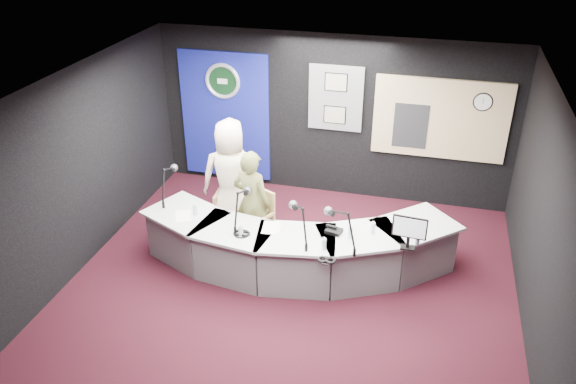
% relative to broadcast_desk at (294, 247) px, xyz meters
% --- Properties ---
extents(ground, '(6.00, 6.00, 0.00)m').
position_rel_broadcast_desk_xyz_m(ground, '(0.05, -0.55, -0.38)').
color(ground, black).
rests_on(ground, ground).
extents(ceiling, '(6.00, 6.00, 0.02)m').
position_rel_broadcast_desk_xyz_m(ceiling, '(0.05, -0.55, 2.42)').
color(ceiling, silver).
rests_on(ceiling, ground).
extents(wall_back, '(6.00, 0.02, 2.80)m').
position_rel_broadcast_desk_xyz_m(wall_back, '(0.05, 2.45, 1.02)').
color(wall_back, black).
rests_on(wall_back, ground).
extents(wall_front, '(6.00, 0.02, 2.80)m').
position_rel_broadcast_desk_xyz_m(wall_front, '(0.05, -3.55, 1.02)').
color(wall_front, black).
rests_on(wall_front, ground).
extents(wall_left, '(0.02, 6.00, 2.80)m').
position_rel_broadcast_desk_xyz_m(wall_left, '(-2.95, -0.55, 1.02)').
color(wall_left, black).
rests_on(wall_left, ground).
extents(wall_right, '(0.02, 6.00, 2.80)m').
position_rel_broadcast_desk_xyz_m(wall_right, '(3.05, -0.55, 1.02)').
color(wall_right, black).
rests_on(wall_right, ground).
extents(broadcast_desk, '(4.50, 1.90, 0.75)m').
position_rel_broadcast_desk_xyz_m(broadcast_desk, '(0.00, 0.00, 0.00)').
color(broadcast_desk, '#B0B3B5').
rests_on(broadcast_desk, ground).
extents(backdrop_panel, '(1.60, 0.05, 2.30)m').
position_rel_broadcast_desk_xyz_m(backdrop_panel, '(-1.85, 2.42, 0.88)').
color(backdrop_panel, navy).
rests_on(backdrop_panel, wall_back).
extents(agency_seal, '(0.63, 0.07, 0.63)m').
position_rel_broadcast_desk_xyz_m(agency_seal, '(-1.85, 2.38, 1.52)').
color(agency_seal, silver).
rests_on(agency_seal, backdrop_panel).
extents(seal_center, '(0.48, 0.01, 0.48)m').
position_rel_broadcast_desk_xyz_m(seal_center, '(-1.85, 2.38, 1.52)').
color(seal_center, black).
rests_on(seal_center, backdrop_panel).
extents(pinboard, '(0.90, 0.04, 1.10)m').
position_rel_broadcast_desk_xyz_m(pinboard, '(0.10, 2.42, 1.38)').
color(pinboard, slate).
rests_on(pinboard, wall_back).
extents(framed_photo_upper, '(0.34, 0.02, 0.27)m').
position_rel_broadcast_desk_xyz_m(framed_photo_upper, '(0.10, 2.39, 1.65)').
color(framed_photo_upper, gray).
rests_on(framed_photo_upper, pinboard).
extents(framed_photo_lower, '(0.34, 0.02, 0.27)m').
position_rel_broadcast_desk_xyz_m(framed_photo_lower, '(0.10, 2.39, 1.09)').
color(framed_photo_lower, gray).
rests_on(framed_photo_lower, pinboard).
extents(booth_window_frame, '(2.12, 0.06, 1.32)m').
position_rel_broadcast_desk_xyz_m(booth_window_frame, '(1.80, 2.42, 1.18)').
color(booth_window_frame, '#CDB380').
rests_on(booth_window_frame, wall_back).
extents(booth_glow, '(2.00, 0.02, 1.20)m').
position_rel_broadcast_desk_xyz_m(booth_glow, '(1.80, 2.41, 1.18)').
color(booth_glow, '#FFD9A1').
rests_on(booth_glow, booth_window_frame).
extents(equipment_rack, '(0.55, 0.02, 0.75)m').
position_rel_broadcast_desk_xyz_m(equipment_rack, '(1.35, 2.39, 1.03)').
color(equipment_rack, black).
rests_on(equipment_rack, booth_window_frame).
extents(wall_clock, '(0.28, 0.01, 0.28)m').
position_rel_broadcast_desk_xyz_m(wall_clock, '(2.40, 2.39, 1.52)').
color(wall_clock, white).
rests_on(wall_clock, booth_window_frame).
extents(armchair_left, '(0.64, 0.64, 1.05)m').
position_rel_broadcast_desk_xyz_m(armchair_left, '(-1.19, 0.82, 0.15)').
color(armchair_left, '#AE864F').
rests_on(armchair_left, ground).
extents(armchair_right, '(0.78, 0.78, 1.03)m').
position_rel_broadcast_desk_xyz_m(armchair_right, '(-0.71, 0.32, 0.14)').
color(armchair_right, '#AE864F').
rests_on(armchair_right, ground).
extents(draped_jacket, '(0.51, 0.14, 0.70)m').
position_rel_broadcast_desk_xyz_m(draped_jacket, '(-1.19, 1.07, 0.24)').
color(draped_jacket, slate).
rests_on(draped_jacket, armchair_left).
extents(person_man, '(1.03, 0.82, 1.84)m').
position_rel_broadcast_desk_xyz_m(person_man, '(-1.19, 0.82, 0.55)').
color(person_man, '#FBE5C9').
rests_on(person_man, ground).
extents(person_woman, '(0.67, 0.51, 1.63)m').
position_rel_broadcast_desk_xyz_m(person_woman, '(-0.71, 0.32, 0.44)').
color(person_woman, brown).
rests_on(person_woman, ground).
extents(computer_monitor, '(0.44, 0.07, 0.30)m').
position_rel_broadcast_desk_xyz_m(computer_monitor, '(1.55, -0.21, 0.70)').
color(computer_monitor, black).
rests_on(computer_monitor, broadcast_desk).
extents(desk_phone, '(0.24, 0.21, 0.05)m').
position_rel_broadcast_desk_xyz_m(desk_phone, '(0.57, -0.08, 0.40)').
color(desk_phone, black).
rests_on(desk_phone, broadcast_desk).
extents(headphones_near, '(0.20, 0.20, 0.03)m').
position_rel_broadcast_desk_xyz_m(headphones_near, '(0.60, -0.75, 0.39)').
color(headphones_near, black).
rests_on(headphones_near, broadcast_desk).
extents(headphones_far, '(0.24, 0.24, 0.04)m').
position_rel_broadcast_desk_xyz_m(headphones_far, '(-0.61, -0.43, 0.39)').
color(headphones_far, black).
rests_on(headphones_far, broadcast_desk).
extents(paper_stack, '(0.33, 0.38, 0.00)m').
position_rel_broadcast_desk_xyz_m(paper_stack, '(-1.56, -0.18, 0.38)').
color(paper_stack, white).
rests_on(paper_stack, broadcast_desk).
extents(notepad, '(0.28, 0.36, 0.00)m').
position_rel_broadcast_desk_xyz_m(notepad, '(-0.28, -0.16, 0.38)').
color(notepad, white).
rests_on(notepad, broadcast_desk).
extents(boom_mic_a, '(0.20, 0.73, 0.60)m').
position_rel_broadcast_desk_xyz_m(boom_mic_a, '(-1.97, 0.27, 0.68)').
color(boom_mic_a, black).
rests_on(boom_mic_a, broadcast_desk).
extents(boom_mic_b, '(0.16, 0.74, 0.60)m').
position_rel_broadcast_desk_xyz_m(boom_mic_b, '(-0.71, -0.13, 0.68)').
color(boom_mic_b, black).
rests_on(boom_mic_b, broadcast_desk).
extents(boom_mic_c, '(0.43, 0.66, 0.60)m').
position_rel_broadcast_desk_xyz_m(boom_mic_c, '(0.15, -0.33, 0.68)').
color(boom_mic_c, black).
rests_on(boom_mic_c, broadcast_desk).
extents(boom_mic_d, '(0.55, 0.57, 0.60)m').
position_rel_broadcast_desk_xyz_m(boom_mic_d, '(0.70, -0.32, 0.68)').
color(boom_mic_d, black).
rests_on(boom_mic_d, broadcast_desk).
extents(water_bottles, '(3.13, 0.60, 0.18)m').
position_rel_broadcast_desk_xyz_m(water_bottles, '(0.13, -0.24, 0.46)').
color(water_bottles, silver).
rests_on(water_bottles, broadcast_desk).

